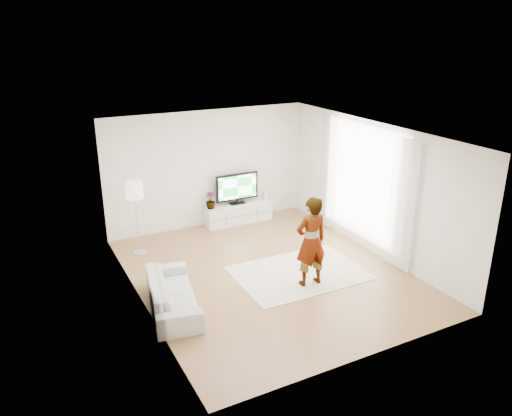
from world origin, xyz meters
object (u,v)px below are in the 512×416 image
media_console (238,213)px  rug (299,273)px  sofa (172,293)px  floor_lamp (135,193)px  player (311,242)px  television (237,187)px

media_console → rug: bearing=-92.2°
sofa → media_console: bearing=-30.4°
sofa → floor_lamp: (0.07, 2.45, 1.08)m
floor_lamp → media_console: bearing=14.3°
player → sofa: 2.67m
media_console → floor_lamp: size_ratio=1.06×
sofa → television: bearing=-30.1°
sofa → player: bearing=-87.5°
sofa → floor_lamp: size_ratio=1.20×
television → player: player is taller
television → floor_lamp: (-2.67, -0.71, 0.47)m
player → rug: bearing=-94.8°
media_console → rug: (-0.12, -3.05, -0.23)m
player → sofa: size_ratio=0.90×
media_console → player: size_ratio=0.98×
television → rug: 3.21m
television → sofa: bearing=-131.0°
media_console → player: player is taller
media_console → television: television is taller
rug → player: 0.99m
media_console → player: 3.57m
player → sofa: bearing=-6.6°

